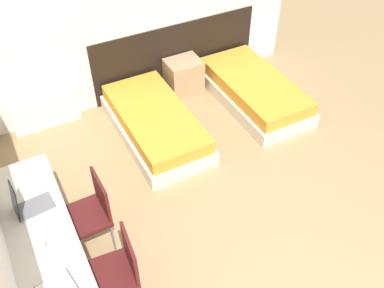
# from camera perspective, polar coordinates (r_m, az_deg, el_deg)

# --- Properties ---
(wall_back) EXTENTS (5.22, 0.05, 2.70)m
(wall_back) POSITION_cam_1_polar(r_m,az_deg,el_deg) (5.97, -9.11, 17.04)
(wall_back) COLOR white
(wall_back) RESTS_ON ground_plane
(headboard_panel) EXTENTS (2.62, 0.03, 1.00)m
(headboard_panel) POSITION_cam_1_polar(r_m,az_deg,el_deg) (6.58, -2.13, 11.71)
(headboard_panel) COLOR black
(headboard_panel) RESTS_ON ground_plane
(bed_near_window) EXTENTS (0.93, 1.86, 0.39)m
(bed_near_window) POSITION_cam_1_polar(r_m,az_deg,el_deg) (5.78, -4.93, 2.74)
(bed_near_window) COLOR beige
(bed_near_window) RESTS_ON ground_plane
(bed_near_door) EXTENTS (0.93, 1.86, 0.39)m
(bed_near_door) POSITION_cam_1_polar(r_m,az_deg,el_deg) (6.42, 8.27, 7.02)
(bed_near_door) COLOR beige
(bed_near_door) RESTS_ON ground_plane
(nightstand) EXTENTS (0.51, 0.41, 0.54)m
(nightstand) POSITION_cam_1_polar(r_m,az_deg,el_deg) (6.52, -1.14, 9.01)
(nightstand) COLOR tan
(nightstand) RESTS_ON ground_plane
(radiator) EXTENTS (0.91, 0.12, 0.47)m
(radiator) POSITION_cam_1_polar(r_m,az_deg,el_deg) (6.21, -18.97, 4.05)
(radiator) COLOR silver
(radiator) RESTS_ON ground_plane
(desk) EXTENTS (0.56, 2.23, 0.77)m
(desk) POSITION_cam_1_polar(r_m,az_deg,el_deg) (4.12, -18.64, -13.72)
(desk) COLOR beige
(desk) RESTS_ON ground_plane
(chair_near_laptop) EXTENTS (0.47, 0.47, 0.89)m
(chair_near_laptop) POSITION_cam_1_polar(r_m,az_deg,el_deg) (4.44, -13.46, -8.71)
(chair_near_laptop) COLOR #511919
(chair_near_laptop) RESTS_ON ground_plane
(chair_near_notebook) EXTENTS (0.49, 0.49, 0.89)m
(chair_near_notebook) POSITION_cam_1_polar(r_m,az_deg,el_deg) (4.00, -10.07, -16.26)
(chair_near_notebook) COLOR #511919
(chair_near_notebook) RESTS_ON ground_plane
(laptop) EXTENTS (0.36, 0.25, 0.35)m
(laptop) POSITION_cam_1_polar(r_m,az_deg,el_deg) (4.22, -21.05, -7.55)
(laptop) COLOR slate
(laptop) RESTS_ON desk
(open_notebook) EXTENTS (0.32, 0.28, 0.02)m
(open_notebook) POSITION_cam_1_polar(r_m,az_deg,el_deg) (3.72, -17.61, -17.84)
(open_notebook) COLOR black
(open_notebook) RESTS_ON desk
(mug) EXTENTS (0.08, 0.08, 0.09)m
(mug) POSITION_cam_1_polar(r_m,az_deg,el_deg) (3.92, -19.46, -12.81)
(mug) COLOR white
(mug) RESTS_ON desk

